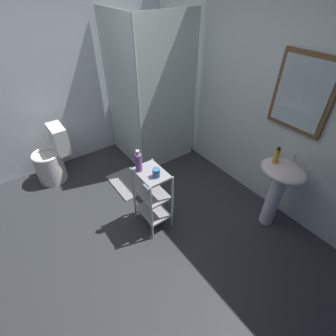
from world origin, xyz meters
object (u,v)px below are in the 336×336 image
toilet (52,159)px  hand_soap_bottle (277,156)px  shower_stall (150,127)px  pedestal_sink (279,183)px  conditioner_bottle_purple (138,162)px  rinse_cup (156,173)px  bath_mat (128,183)px  storage_cart (152,195)px

toilet → hand_soap_bottle: hand_soap_bottle is taller
shower_stall → pedestal_sink: bearing=9.5°
shower_stall → pedestal_sink: shower_stall is taller
shower_stall → toilet: bearing=-100.3°
conditioner_bottle_purple → shower_stall: bearing=143.7°
shower_stall → toilet: shower_stall is taller
pedestal_sink → hand_soap_bottle: (-0.10, -0.03, 0.31)m
shower_stall → rinse_cup: 1.52m
pedestal_sink → rinse_cup: 1.27m
conditioner_bottle_purple → toilet: bearing=-157.1°
pedestal_sink → conditioner_bottle_purple: bearing=-126.6°
hand_soap_bottle → rinse_cup: 1.19m
conditioner_bottle_purple → bath_mat: 1.08m
rinse_cup → storage_cart: bearing=-173.9°
pedestal_sink → toilet: (-2.22, -1.73, -0.26)m
hand_soap_bottle → conditioner_bottle_purple: hand_soap_bottle is taller
rinse_cup → bath_mat: size_ratio=0.15×
storage_cart → conditioner_bottle_purple: conditioner_bottle_purple is taller
pedestal_sink → hand_soap_bottle: bearing=-163.6°
storage_cart → bath_mat: 0.89m
toilet → bath_mat: bearing=47.0°
rinse_cup → bath_mat: (-0.85, 0.08, -0.78)m
shower_stall → rinse_cup: (1.29, -0.73, 0.32)m
pedestal_sink → rinse_cup: (-0.67, -1.06, 0.20)m
rinse_cup → hand_soap_bottle: bearing=60.9°
shower_stall → hand_soap_bottle: shower_stall is taller
rinse_cup → toilet: bearing=-156.8°
hand_soap_bottle → conditioner_bottle_purple: (-0.76, -1.12, -0.04)m
toilet → storage_cart: (1.47, 0.65, 0.12)m
rinse_cup → pedestal_sink: bearing=57.7°
conditioner_bottle_purple → storage_cart: bearing=37.1°
bath_mat → hand_soap_bottle: bearing=33.7°
toilet → conditioner_bottle_purple: 1.57m
toilet → storage_cart: size_ratio=1.03×
toilet → conditioner_bottle_purple: (1.37, 0.58, 0.53)m
pedestal_sink → bath_mat: 1.90m
hand_soap_bottle → rinse_cup: size_ratio=1.95×
rinse_cup → shower_stall: bearing=150.5°
storage_cart → rinse_cup: rinse_cup is taller
pedestal_sink → shower_stall: bearing=-170.5°
conditioner_bottle_purple → bath_mat: (-0.67, 0.17, -0.83)m
shower_stall → hand_soap_bottle: bearing=9.2°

